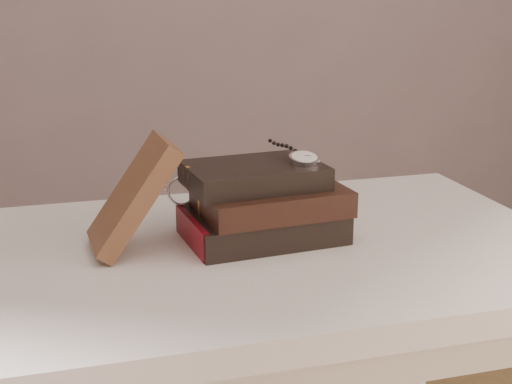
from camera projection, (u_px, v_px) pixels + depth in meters
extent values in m
cube|color=silver|center=(242.00, 258.00, 1.11)|extent=(1.00, 0.60, 0.04)
cube|color=white|center=(242.00, 295.00, 1.13)|extent=(0.88, 0.49, 0.08)
cylinder|color=white|center=(415.00, 359.00, 1.57)|extent=(0.05, 0.05, 0.71)
cube|color=black|center=(262.00, 224.00, 1.14)|extent=(0.25, 0.18, 0.04)
cube|color=beige|center=(264.00, 224.00, 1.14)|extent=(0.24, 0.17, 0.03)
cube|color=gold|center=(187.00, 228.00, 1.12)|extent=(0.01, 0.01, 0.04)
cube|color=maroon|center=(192.00, 233.00, 1.10)|extent=(0.02, 0.15, 0.04)
cube|color=black|center=(271.00, 200.00, 1.12)|extent=(0.23, 0.17, 0.04)
cube|color=beige|center=(273.00, 199.00, 1.12)|extent=(0.22, 0.16, 0.03)
cube|color=gold|center=(200.00, 203.00, 1.11)|extent=(0.01, 0.01, 0.04)
cube|color=black|center=(254.00, 175.00, 1.12)|extent=(0.22, 0.16, 0.03)
cube|color=beige|center=(256.00, 175.00, 1.12)|extent=(0.21, 0.15, 0.03)
cube|color=gold|center=(188.00, 178.00, 1.11)|extent=(0.01, 0.01, 0.03)
cube|color=#492C1C|center=(133.00, 195.00, 1.07)|extent=(0.14, 0.12, 0.17)
cylinder|color=silver|center=(304.00, 159.00, 1.12)|extent=(0.05, 0.05, 0.02)
cylinder|color=white|center=(304.00, 157.00, 1.12)|extent=(0.04, 0.04, 0.01)
torus|color=silver|center=(304.00, 157.00, 1.12)|extent=(0.05, 0.05, 0.01)
cylinder|color=silver|center=(297.00, 155.00, 1.14)|extent=(0.01, 0.01, 0.01)
cube|color=black|center=(303.00, 155.00, 1.12)|extent=(0.00, 0.01, 0.00)
cube|color=black|center=(307.00, 156.00, 1.12)|extent=(0.01, 0.00, 0.00)
sphere|color=black|center=(295.00, 151.00, 1.15)|extent=(0.01, 0.01, 0.01)
sphere|color=black|center=(291.00, 148.00, 1.16)|extent=(0.01, 0.01, 0.01)
sphere|color=black|center=(287.00, 146.00, 1.17)|extent=(0.01, 0.01, 0.01)
sphere|color=black|center=(282.00, 145.00, 1.19)|extent=(0.01, 0.01, 0.01)
sphere|color=black|center=(278.00, 145.00, 1.20)|extent=(0.01, 0.01, 0.01)
sphere|color=black|center=(274.00, 143.00, 1.21)|extent=(0.01, 0.01, 0.01)
sphere|color=black|center=(270.00, 141.00, 1.22)|extent=(0.01, 0.01, 0.01)
torus|color=silver|center=(182.00, 191.00, 1.15)|extent=(0.05, 0.02, 0.05)
torus|color=silver|center=(212.00, 188.00, 1.17)|extent=(0.05, 0.02, 0.05)
cylinder|color=silver|center=(197.00, 188.00, 1.16)|extent=(0.01, 0.00, 0.00)
cylinder|color=silver|center=(160.00, 187.00, 1.19)|extent=(0.01, 0.11, 0.03)
cylinder|color=silver|center=(215.00, 182.00, 1.23)|extent=(0.01, 0.11, 0.03)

